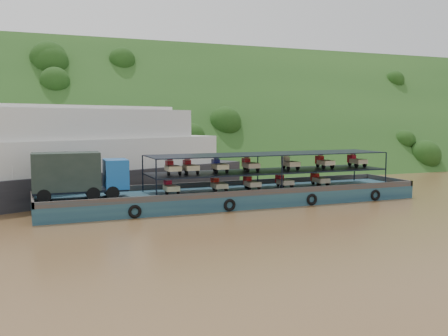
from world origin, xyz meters
name	(u,v)px	position (x,y,z in m)	size (l,w,h in m)	color
ground	(257,206)	(0.00, 0.00, 0.00)	(160.00, 160.00, 0.00)	brown
hillside	(158,169)	(0.00, 36.00, 0.00)	(140.00, 28.00, 28.00)	#1A3B15
cargo_barge	(216,191)	(-3.22, 1.83, 1.27)	(35.00, 7.18, 5.05)	#143047
passenger_ferry	(38,159)	(-18.03, 11.23, 3.93)	(45.59, 27.83, 9.07)	black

